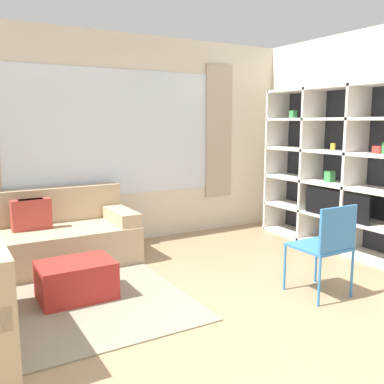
% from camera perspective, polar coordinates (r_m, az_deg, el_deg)
% --- Properties ---
extents(ground_plane, '(16.00, 16.00, 0.00)m').
position_cam_1_polar(ground_plane, '(3.34, 9.67, -19.28)').
color(ground_plane, '#9E7F5B').
extents(wall_back, '(6.35, 0.11, 2.70)m').
position_cam_1_polar(wall_back, '(5.63, -10.38, 6.80)').
color(wall_back, beige).
rests_on(wall_back, ground_plane).
extents(wall_right, '(0.07, 4.23, 2.70)m').
position_cam_1_polar(wall_right, '(5.87, 20.33, 6.41)').
color(wall_right, beige).
rests_on(wall_right, ground_plane).
extents(area_rug, '(2.51, 2.16, 0.01)m').
position_cam_1_polar(area_rug, '(4.12, -20.04, -13.87)').
color(area_rug, gray).
rests_on(area_rug, ground_plane).
extents(shelving_unit, '(0.44, 2.15, 2.03)m').
position_cam_1_polar(shelving_unit, '(5.75, 18.46, 3.00)').
color(shelving_unit, '#232328').
rests_on(shelving_unit, ground_plane).
extents(couch_main, '(1.84, 0.90, 0.83)m').
position_cam_1_polar(couch_main, '(5.07, -18.46, -5.91)').
color(couch_main, tan).
rests_on(couch_main, ground_plane).
extents(ottoman, '(0.66, 0.47, 0.35)m').
position_cam_1_polar(ottoman, '(4.08, -15.18, -11.30)').
color(ottoman, '#A82823').
rests_on(ottoman, ground_plane).
extents(folding_chair, '(0.44, 0.46, 0.86)m').
position_cam_1_polar(folding_chair, '(4.07, 17.49, -6.39)').
color(folding_chair, '#3375B7').
rests_on(folding_chair, ground_plane).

